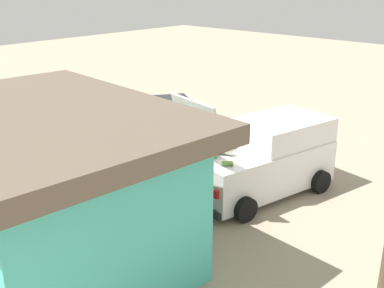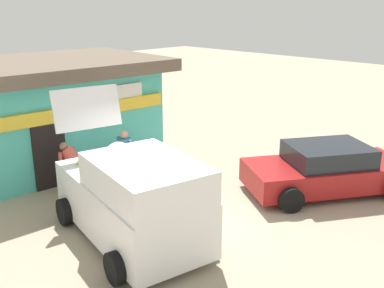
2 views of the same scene
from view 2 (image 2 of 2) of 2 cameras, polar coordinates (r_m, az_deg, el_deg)
name	(u,v)px [view 2 (image 2 of 2)]	position (r m, az deg, el deg)	size (l,w,h in m)	color
ground_plane	(169,217)	(10.67, -2.88, -9.21)	(60.00, 60.00, 0.00)	tan
storefront_bar	(52,110)	(14.39, -17.32, 4.14)	(6.80, 5.21, 3.18)	#4CC6B7
delivery_van	(133,198)	(9.37, -7.52, -6.80)	(2.79, 4.50, 2.91)	white
parked_sedan	(327,170)	(12.32, 16.73, -3.13)	(4.52, 3.77, 1.28)	maroon
vendor_standing	(125,154)	(12.16, -8.52, -1.32)	(0.36, 0.57, 1.57)	#726047
customer_bending	(74,165)	(11.79, -14.78, -2.61)	(0.63, 0.70, 1.42)	#726047
unloaded_banana_pile	(75,180)	(12.67, -14.60, -4.46)	(0.74, 0.99, 0.39)	silver
paint_bucket	(156,166)	(13.22, -4.57, -2.84)	(0.34, 0.34, 0.41)	silver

